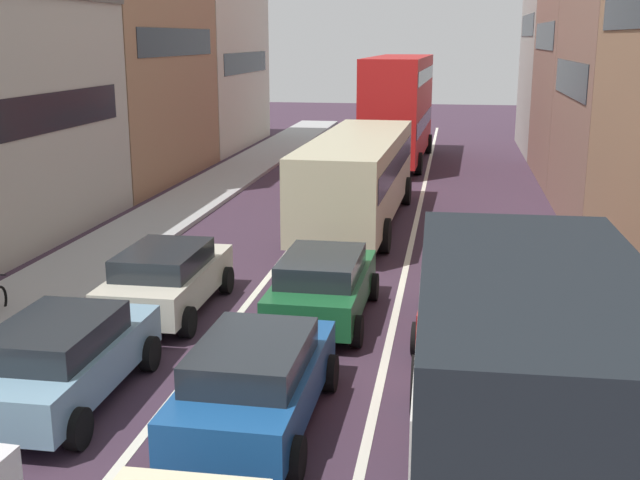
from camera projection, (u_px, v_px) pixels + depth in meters
sidewalk_left at (162, 218)px, 26.62m from camera, size 2.60×64.00×0.14m
lane_stripe_left at (309, 226)px, 25.83m from camera, size 0.16×60.00×0.01m
lane_stripe_right at (414, 230)px, 25.29m from camera, size 0.16×60.00×0.01m
building_row_left at (36, 76)px, 28.49m from camera, size 7.20×43.90×10.74m
removalist_box_truck at (520, 379)px, 9.48m from camera, size 2.84×7.75×3.58m
sedan_centre_lane_second at (255, 379)px, 12.30m from camera, size 2.10×4.32×1.49m
wagon_left_lane_second at (62, 358)px, 13.13m from camera, size 2.08×4.31×1.49m
hatchback_centre_lane_third at (323, 284)px, 17.05m from camera, size 2.09×4.32×1.49m
sedan_left_lane_third at (167, 277)px, 17.54m from camera, size 2.09×4.31×1.49m
sedan_right_lane_behind_truck at (470, 296)px, 16.31m from camera, size 2.22×4.38×1.49m
bus_mid_queue_primary at (358, 172)px, 25.40m from camera, size 3.01×10.56×2.90m
bus_far_queue_secondary at (399, 104)px, 38.01m from camera, size 3.03×10.57×5.06m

